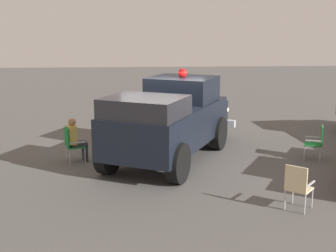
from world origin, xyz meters
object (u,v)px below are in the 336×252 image
at_px(lawn_chair_near_truck, 71,142).
at_px(lawn_chair_by_car, 317,140).
at_px(spectator_seated, 75,138).
at_px(lawn_chair_spare, 298,184).
at_px(vintage_fire_truck, 171,119).

bearing_deg(lawn_chair_near_truck, lawn_chair_by_car, -91.85).
height_order(lawn_chair_near_truck, spectator_seated, spectator_seated).
bearing_deg(lawn_chair_spare, spectator_seated, 52.39).
xyz_separation_m(vintage_fire_truck, lawn_chair_spare, (-4.14, -2.39, -0.61)).
height_order(vintage_fire_truck, lawn_chair_near_truck, vintage_fire_truck).
relative_size(lawn_chair_spare, spectator_seated, 0.79).
bearing_deg(spectator_seated, lawn_chair_near_truck, 111.37).
bearing_deg(lawn_chair_by_car, lawn_chair_spare, 153.12).
relative_size(vintage_fire_truck, lawn_chair_spare, 6.17).
relative_size(lawn_chair_by_car, lawn_chair_spare, 1.00).
bearing_deg(lawn_chair_near_truck, vintage_fire_truck, -85.98).
bearing_deg(lawn_chair_by_car, lawn_chair_near_truck, 88.15).
bearing_deg(spectator_seated, vintage_fire_truck, -86.79).
height_order(lawn_chair_by_car, lawn_chair_spare, same).
relative_size(vintage_fire_truck, spectator_seated, 4.88).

